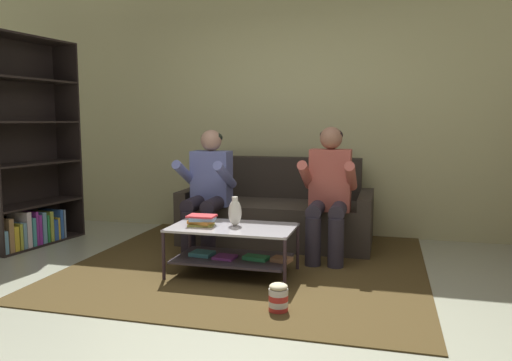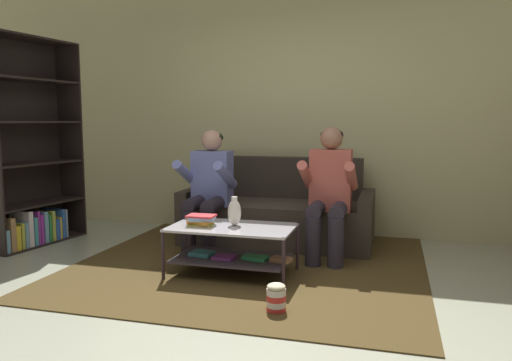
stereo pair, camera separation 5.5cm
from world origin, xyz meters
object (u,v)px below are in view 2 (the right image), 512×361
person_seated_right (329,188)px  couch (279,215)px  coffee_table (233,244)px  book_stack (201,220)px  vase (234,212)px  popcorn_tub (276,298)px  person_seated_left (208,185)px  bookshelf (28,169)px

person_seated_right → couch: bearing=138.6°
coffee_table → book_stack: bearing=-171.6°
couch → vase: (-0.11, -1.19, 0.24)m
popcorn_tub → book_stack: bearing=140.7°
person_seated_left → book_stack: person_seated_left is taller
person_seated_right → bookshelf: 3.09m
coffee_table → bookshelf: 2.48m
person_seated_right → vase: 0.98m
coffee_table → book_stack: (-0.26, -0.04, 0.20)m
person_seated_right → book_stack: bearing=-142.2°
coffee_table → popcorn_tub: 0.89m
vase → book_stack: 0.28m
person_seated_right → vase: size_ratio=5.06×
coffee_table → book_stack: book_stack is taller
book_stack → bookshelf: 2.20m
person_seated_left → popcorn_tub: size_ratio=5.96×
bookshelf → couch: bearing=17.0°
coffee_table → popcorn_tub: (0.53, -0.69, -0.17)m
person_seated_left → popcorn_tub: bearing=-54.0°
book_stack → vase: bearing=15.6°
bookshelf → popcorn_tub: bookshelf is taller
person_seated_left → book_stack: 0.80m
coffee_table → person_seated_left: bearing=124.4°
couch → book_stack: (-0.37, -1.27, 0.17)m
coffee_table → vase: 0.26m
vase → person_seated_left: bearing=125.9°
couch → popcorn_tub: 1.98m
person_seated_right → person_seated_left: bearing=-179.9°
person_seated_left → person_seated_right: size_ratio=0.97×
bookshelf → coffee_table: bearing=-11.2°
person_seated_left → book_stack: bearing=-73.6°
book_stack → couch: bearing=73.7°
couch → person_seated_left: person_seated_left is taller
couch → vase: bearing=-95.0°
couch → person_seated_right: bearing=-41.4°
person_seated_left → coffee_table: bearing=-55.6°
coffee_table → vase: vase is taller
person_seated_right → popcorn_tub: 1.52m
bookshelf → vase: bearing=-10.3°
couch → person_seated_left: size_ratio=1.63×
book_stack → bookshelf: bearing=166.5°
couch → bookshelf: size_ratio=0.92×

